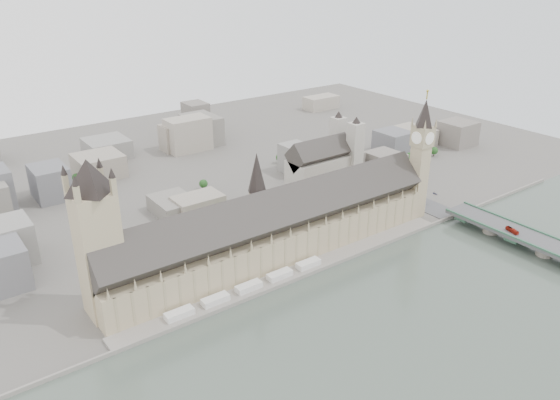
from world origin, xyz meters
TOP-DOWN VIEW (x-y plane):
  - ground at (0.00, 0.00)m, footprint 900.00×900.00m
  - embankment_wall at (0.00, -15.00)m, footprint 600.00×1.50m
  - river_terrace at (0.00, -7.50)m, footprint 270.00×15.00m
  - terrace_tents at (-40.00, -7.00)m, footprint 118.00×7.00m
  - palace_of_westminster at (0.00, 19.70)m, footprint 265.00×40.73m
  - elizabeth_tower at (138.00, 8.00)m, footprint 17.00×17.00m
  - victoria_tower at (-122.00, 26.00)m, footprint 30.00×30.00m
  - central_tower at (-10.00, 26.00)m, footprint 13.00×13.00m
  - westminster_bridge at (162.00, -87.50)m, footprint 25.00×325.00m
  - westminster_abbey at (110.92, 95.00)m, footprint 68.00×36.00m
  - city_skyline_inland at (0.00, 245.00)m, footprint 720.00×360.00m
  - park_trees at (-10.00, 60.00)m, footprint 110.00×30.00m
  - red_bus_north at (157.13, -70.07)m, footprint 5.43×11.73m
  - car_approach at (168.56, 11.89)m, footprint 2.46×4.75m

SIDE VIEW (x-z plane):
  - ground at x=0.00m, z-range 0.00..0.00m
  - river_terrace at x=0.00m, z-range 0.00..2.00m
  - embankment_wall at x=0.00m, z-range 0.00..3.00m
  - terrace_tents at x=-40.00m, z-range 2.00..6.00m
  - westminster_bridge at x=162.00m, z-range 0.00..10.25m
  - park_trees at x=-10.00m, z-range 0.00..15.00m
  - car_approach at x=168.56m, z-range 10.25..11.57m
  - red_bus_north at x=157.13m, z-range 10.25..13.43m
  - city_skyline_inland at x=0.00m, z-range 0.00..38.00m
  - palace_of_westminster at x=0.00m, z-range -5.02..50.43m
  - westminster_abbey at x=110.92m, z-range -6.92..57.08m
  - victoria_tower at x=-122.00m, z-range 5.20..105.20m
  - central_tower at x=-10.00m, z-range 33.92..81.92m
  - elizabeth_tower at x=138.00m, z-range 4.34..111.84m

